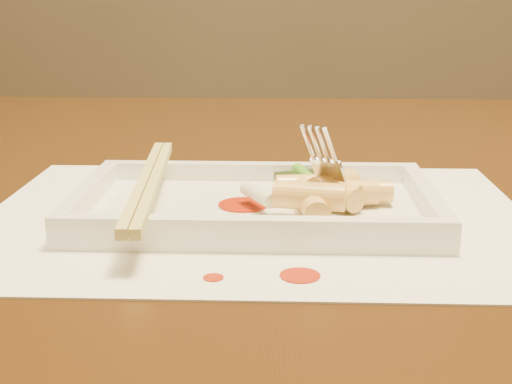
{
  "coord_description": "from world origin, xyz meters",
  "views": [
    {
      "loc": [
        0.02,
        -0.66,
        0.91
      ],
      "look_at": [
        0.0,
        -0.16,
        0.77
      ],
      "focal_mm": 50.0,
      "sensor_mm": 36.0,
      "label": 1
    }
  ],
  "objects_px": {
    "plate_base": "(256,210)",
    "fork": "(353,102)",
    "chopstick_a": "(144,181)",
    "table": "(261,266)",
    "placemat": "(256,216)"
  },
  "relations": [
    {
      "from": "plate_base",
      "to": "fork",
      "type": "distance_m",
      "value": 0.11
    },
    {
      "from": "plate_base",
      "to": "chopstick_a",
      "type": "bearing_deg",
      "value": 180.0
    },
    {
      "from": "table",
      "to": "chopstick_a",
      "type": "xyz_separation_m",
      "value": [
        -0.08,
        -0.16,
        0.13
      ]
    },
    {
      "from": "plate_base",
      "to": "chopstick_a",
      "type": "xyz_separation_m",
      "value": [
        -0.08,
        0.0,
        0.02
      ]
    },
    {
      "from": "table",
      "to": "placemat",
      "type": "relative_size",
      "value": 3.5
    },
    {
      "from": "table",
      "to": "plate_base",
      "type": "bearing_deg",
      "value": -89.7
    },
    {
      "from": "chopstick_a",
      "to": "placemat",
      "type": "bearing_deg",
      "value": -0.0
    },
    {
      "from": "plate_base",
      "to": "table",
      "type": "bearing_deg",
      "value": 90.3
    },
    {
      "from": "table",
      "to": "plate_base",
      "type": "xyz_separation_m",
      "value": [
        0.0,
        -0.16,
        0.11
      ]
    },
    {
      "from": "fork",
      "to": "plate_base",
      "type": "bearing_deg",
      "value": -165.58
    },
    {
      "from": "plate_base",
      "to": "fork",
      "type": "bearing_deg",
      "value": 14.42
    },
    {
      "from": "table",
      "to": "placemat",
      "type": "bearing_deg",
      "value": -89.7
    },
    {
      "from": "table",
      "to": "fork",
      "type": "bearing_deg",
      "value": -63.11
    },
    {
      "from": "placemat",
      "to": "fork",
      "type": "bearing_deg",
      "value": 14.42
    },
    {
      "from": "table",
      "to": "placemat",
      "type": "xyz_separation_m",
      "value": [
        0.0,
        -0.16,
        0.1
      ]
    }
  ]
}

